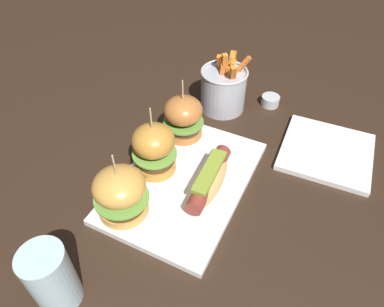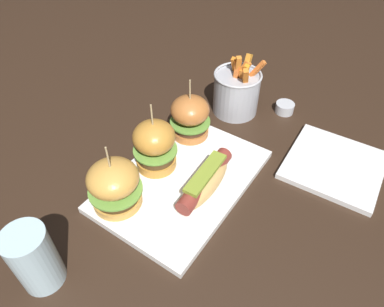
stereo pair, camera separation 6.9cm
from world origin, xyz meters
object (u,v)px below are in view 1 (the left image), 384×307
platter_main (185,181)px  fries_bucket (224,88)px  sauce_ramekin (270,100)px  hot_dog (210,177)px  slider_right (183,117)px  water_glass (51,278)px  slider_left (120,193)px  side_plate (326,152)px  slider_center (153,150)px

platter_main → fries_bucket: fries_bucket is taller
platter_main → sauce_ramekin: size_ratio=7.46×
hot_dog → fries_bucket: fries_bucket is taller
platter_main → slider_right: (0.12, 0.06, 0.06)m
slider_right → water_glass: bearing=179.8°
water_glass → slider_left: bearing=-0.0°
slider_right → platter_main: bearing=-152.1°
platter_main → slider_left: size_ratio=2.44×
platter_main → side_plate: bearing=-48.3°
platter_main → side_plate: (0.21, -0.24, -0.00)m
hot_dog → fries_bucket: bearing=17.6°
slider_center → sauce_ramekin: bearing=-22.5°
slider_left → slider_right: 0.24m
platter_main → sauce_ramekin: (0.34, -0.07, 0.01)m
hot_dog → side_plate: 0.28m
side_plate → slider_left: bearing=137.4°
hot_dog → sauce_ramekin: 0.33m
slider_right → fries_bucket: bearing=-12.1°
hot_dog → water_glass: bearing=158.1°
hot_dog → fries_bucket: size_ratio=1.09×
side_plate → slider_center: bearing=125.5°
hot_dog → slider_center: bearing=94.1°
slider_center → sauce_ramekin: (0.34, -0.14, -0.06)m
fries_bucket → hot_dog: bearing=-162.4°
platter_main → slider_center: (-0.00, 0.07, 0.06)m
platter_main → slider_right: 0.15m
hot_dog → sauce_ramekin: bearing=-3.7°
slider_right → side_plate: (0.09, -0.30, -0.06)m
slider_left → sauce_ramekin: size_ratio=3.06×
sauce_ramekin → fries_bucket: bearing=120.8°
side_plate → fries_bucket: bearing=78.0°
hot_dog → slider_right: bearing=45.4°
slider_left → side_plate: slider_left is taller
sauce_ramekin → water_glass: size_ratio=0.38×
sauce_ramekin → slider_left: bearing=162.9°
fries_bucket → side_plate: 0.28m
slider_center → sauce_ramekin: size_ratio=3.33×
hot_dog → slider_right: 0.17m
hot_dog → side_plate: hot_dog is taller
slider_left → water_glass: slider_left is taller
slider_left → slider_center: (0.11, 0.00, 0.01)m
sauce_ramekin → water_glass: 0.64m
slider_right → water_glass: size_ratio=1.19×
hot_dog → slider_right: slider_right is taller
slider_left → fries_bucket: bearing=-4.9°
slider_center → water_glass: (-0.29, -0.00, -0.01)m
platter_main → hot_dog: 0.06m
sauce_ramekin → slider_center: bearing=157.5°
sauce_ramekin → side_plate: (-0.12, -0.17, -0.01)m
slider_left → slider_center: bearing=0.5°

